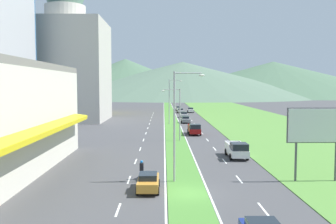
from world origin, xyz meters
The scene contains 47 objects.
ground_plane centered at (0.00, 0.00, 0.00)m, with size 600.00×600.00×0.00m, color #424244.
grass_median centered at (0.00, 60.00, 0.03)m, with size 3.20×240.00×0.06m, color #477F33.
grass_verge_right centered at (20.60, 60.00, 0.03)m, with size 24.00×240.00×0.06m, color #518438.
lane_dash_left_2 centered at (-5.10, -3.72, 0.01)m, with size 0.16×2.80×0.01m, color silver.
lane_dash_left_3 centered at (-5.10, 4.41, 0.01)m, with size 0.16×2.80×0.01m, color silver.
lane_dash_left_4 centered at (-5.10, 12.55, 0.01)m, with size 0.16×2.80×0.01m, color silver.
lane_dash_left_5 centered at (-5.10, 20.69, 0.01)m, with size 0.16×2.80×0.01m, color silver.
lane_dash_left_6 centered at (-5.10, 28.83, 0.01)m, with size 0.16×2.80×0.01m, color silver.
lane_dash_left_7 centered at (-5.10, 36.97, 0.01)m, with size 0.16×2.80×0.01m, color silver.
lane_dash_left_8 centered at (-5.10, 45.11, 0.01)m, with size 0.16×2.80×0.01m, color silver.
lane_dash_left_9 centered at (-5.10, 53.24, 0.01)m, with size 0.16×2.80×0.01m, color silver.
lane_dash_left_10 centered at (-5.10, 61.38, 0.01)m, with size 0.16×2.80×0.01m, color silver.
lane_dash_left_11 centered at (-5.10, 69.52, 0.01)m, with size 0.16×2.80×0.01m, color silver.
lane_dash_left_12 centered at (-5.10, 77.66, 0.01)m, with size 0.16×2.80×0.01m, color silver.
lane_dash_left_13 centered at (-5.10, 85.80, 0.01)m, with size 0.16×2.80×0.01m, color silver.
lane_dash_right_2 centered at (5.10, -3.72, 0.01)m, with size 0.16×2.80×0.01m, color silver.
lane_dash_right_3 centered at (5.10, 4.41, 0.01)m, with size 0.16×2.80×0.01m, color silver.
lane_dash_right_4 centered at (5.10, 12.55, 0.01)m, with size 0.16×2.80×0.01m, color silver.
lane_dash_right_5 centered at (5.10, 20.69, 0.01)m, with size 0.16×2.80×0.01m, color silver.
lane_dash_right_6 centered at (5.10, 28.83, 0.01)m, with size 0.16×2.80×0.01m, color silver.
lane_dash_right_7 centered at (5.10, 36.97, 0.01)m, with size 0.16×2.80×0.01m, color silver.
lane_dash_right_8 centered at (5.10, 45.11, 0.01)m, with size 0.16×2.80×0.01m, color silver.
lane_dash_right_9 centered at (5.10, 53.24, 0.01)m, with size 0.16×2.80×0.01m, color silver.
lane_dash_right_10 centered at (5.10, 61.38, 0.01)m, with size 0.16×2.80×0.01m, color silver.
lane_dash_right_11 centered at (5.10, 69.52, 0.01)m, with size 0.16×2.80×0.01m, color silver.
lane_dash_right_12 centered at (5.10, 77.66, 0.01)m, with size 0.16×2.80×0.01m, color silver.
lane_dash_right_13 centered at (5.10, 85.80, 0.01)m, with size 0.16×2.80×0.01m, color silver.
edge_line_median_left centered at (-1.75, 60.00, 0.01)m, with size 0.16×240.00×0.01m, color silver.
edge_line_median_right centered at (1.75, 60.00, 0.01)m, with size 0.16×240.00×0.01m, color silver.
domed_building centered at (-25.87, 61.96, 14.10)m, with size 19.48×19.48×35.50m.
midrise_colored centered at (-28.61, 86.45, 14.36)m, with size 14.69×14.69×28.72m, color yellow.
hill_far_left centered at (-33.44, 274.97, 15.30)m, with size 154.49×154.49×30.61m, color #47664C.
hill_far_center centered at (13.08, 257.41, 13.52)m, with size 208.86×208.86×27.04m, color #516B56.
hill_far_right centered at (94.20, 290.82, 14.73)m, with size 219.24×219.24×29.46m, color #47664C.
street_lamp_near centered at (-0.66, 3.66, 5.66)m, with size 2.82×0.45×9.93m.
street_lamp_mid centered at (0.30, 27.96, 4.78)m, with size 3.02×0.50×8.18m.
street_lamp_far centered at (-0.33, 52.20, 5.70)m, with size 2.95×0.32×9.98m.
billboard_roadside centered at (11.84, 3.54, 4.89)m, with size 5.39×0.28×6.71m.
car_0 centered at (-3.18, 0.88, 0.76)m, with size 1.85×4.03×1.49m.
car_1 centered at (3.48, 86.48, 0.73)m, with size 1.96×4.65×1.41m.
car_2 centered at (3.24, 55.43, 0.79)m, with size 2.01×4.72×1.55m.
car_3 centered at (3.28, 95.68, 0.79)m, with size 2.01×4.33×1.54m.
car_4 centered at (3.64, 69.40, 0.77)m, with size 1.93×4.04×1.53m.
car_5 centered at (6.78, 87.69, 0.81)m, with size 1.97×4.74×1.59m.
pickup_truck_0 centered at (3.54, 35.07, 0.98)m, with size 2.18×5.40×2.00m.
pickup_truck_1 centered at (6.88, 14.32, 0.98)m, with size 2.18×5.40×2.00m.
motorcycle_rider centered at (-3.93, 4.48, 0.75)m, with size 0.36×2.00×1.80m.
Camera 1 is at (-1.91, -28.67, 8.69)m, focal length 38.96 mm.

